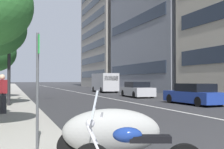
# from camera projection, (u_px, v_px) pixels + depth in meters

# --- Properties ---
(lane_centre_stripe) EXTENTS (110.00, 0.16, 0.01)m
(lane_centre_stripe) POSITION_uv_depth(u_px,v_px,m) (74.00, 92.00, 39.40)
(lane_centre_stripe) COLOR silver
(lane_centre_stripe) RESTS_ON ground
(motorcycle_mid_row) EXTENTS (1.29, 2.15, 1.05)m
(motorcycle_mid_row) POSITION_uv_depth(u_px,v_px,m) (110.00, 132.00, 5.85)
(motorcycle_mid_row) COLOR #9E9E99
(motorcycle_mid_row) RESTS_ON ground
(car_approaching_light) EXTENTS (4.71, 2.01, 1.39)m
(car_approaching_light) POSITION_uv_depth(u_px,v_px,m) (194.00, 95.00, 18.99)
(car_approaching_light) COLOR navy
(car_approaching_light) RESTS_ON ground
(car_lead_in_lane) EXTENTS (4.63, 2.04, 1.44)m
(car_lead_in_lane) POSITION_uv_depth(u_px,v_px,m) (137.00, 90.00, 26.99)
(car_lead_in_lane) COLOR #B7B7BC
(car_lead_in_lane) RESTS_ON ground
(delivery_van_ahead) EXTENTS (5.58, 2.21, 2.44)m
(delivery_van_ahead) POSITION_uv_depth(u_px,v_px,m) (105.00, 82.00, 37.52)
(delivery_van_ahead) COLOR #B7B7BC
(delivery_van_ahead) RESTS_ON ground
(parking_sign_by_curb) EXTENTS (0.32, 0.06, 2.49)m
(parking_sign_by_curb) POSITION_uv_depth(u_px,v_px,m) (38.00, 79.00, 6.10)
(parking_sign_by_curb) COLOR #47494C
(parking_sign_by_curb) RESTS_ON sidewalk_right_plaza
(street_lamp_with_banners) EXTENTS (1.26, 2.75, 8.62)m
(street_lamp_with_banners) POSITION_uv_depth(u_px,v_px,m) (16.00, 18.00, 16.79)
(street_lamp_with_banners) COLOR #232326
(street_lamp_with_banners) RESTS_ON sidewalk_right_plaza
(pedestrian_on_plaza) EXTENTS (0.48, 0.44, 1.73)m
(pedestrian_on_plaza) POSITION_uv_depth(u_px,v_px,m) (2.00, 94.00, 12.62)
(pedestrian_on_plaza) COLOR #2D2D33
(pedestrian_on_plaza) RESTS_ON sidewalk_right_plaza
(office_tower_mid_left) EXTENTS (20.50, 18.74, 36.11)m
(office_tower_mid_left) POSITION_uv_depth(u_px,v_px,m) (130.00, 10.00, 67.08)
(office_tower_mid_left) COLOR gray
(office_tower_mid_left) RESTS_ON ground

